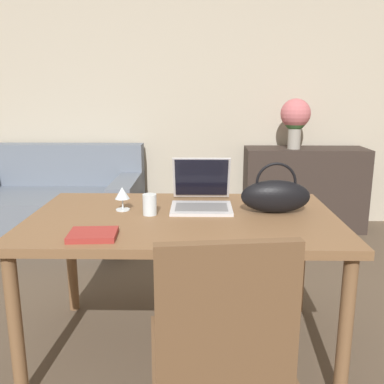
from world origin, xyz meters
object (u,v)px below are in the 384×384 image
Objects in this scene: drinking_glass at (150,205)px; flower_vase at (295,117)px; chair at (220,347)px; handbag at (275,195)px; couch at (55,206)px; wine_glass at (122,194)px; laptop at (201,193)px.

flower_vase is at bearing 60.17° from drinking_glass.
handbag is at bearing 62.75° from chair.
couch is 2.37m from flower_vase.
handbag reaches higher than couch.
drinking_glass is at bearing -119.83° from flower_vase.
chair reaches higher than couch.
couch is 13.04× the size of wine_glass.
wine_glass is at bearing 177.69° from handbag.
drinking_glass reaches higher than couch.
laptop reaches higher than couch.
flower_vase is (0.87, 1.78, 0.29)m from laptop.
flower_vase is at bearing 64.02° from laptop.
chair is at bearing -61.26° from couch.
wine_glass is 0.77m from handbag.
wine_glass is 0.26× the size of flower_vase.
laptop reaches higher than drinking_glass.
laptop is 3.50× the size of drinking_glass.
flower_vase is (1.12, 1.96, 0.30)m from drinking_glass.
chair is 2.95m from couch.
chair is at bearing -86.68° from laptop.
laptop is 2.98× the size of wine_glass.
handbag reaches higher than laptop.
couch is 2.16m from laptop.
laptop is (1.36, -1.60, 0.51)m from couch.
flower_vase is (2.23, 0.18, 0.80)m from couch.
handbag is at bearing 4.37° from drinking_glass.
laptop is 1.05× the size of handbag.
chair is 0.95m from handbag.
flower_vase is at bearing 66.66° from chair.
laptop is at bearing 160.68° from handbag.
flower_vase reaches higher than drinking_glass.
couch is (-1.41, 2.58, -0.24)m from chair.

